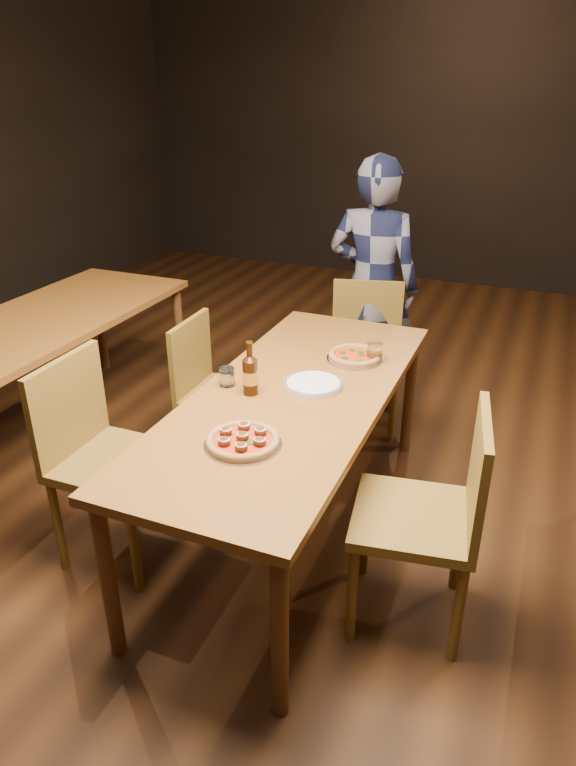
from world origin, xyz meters
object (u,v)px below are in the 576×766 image
at_px(beer_bottle, 250,376).
at_px(chair_main_sw, 224,394).
at_px(table_left, 39,331).
at_px(pizza_meatball, 243,440).
at_px(chair_main_nw, 116,461).
at_px(amber_glass, 375,352).
at_px(chair_end, 365,357).
at_px(chair_main_e, 414,516).
at_px(table_main, 292,407).
at_px(pizza_margherita, 355,356).
at_px(water_glass, 227,377).
at_px(plate_stack, 313,384).
at_px(diner, 373,287).

bearing_deg(beer_bottle, chair_main_sw, 129.54).
relative_size(table_left, pizza_meatball, 6.71).
bearing_deg(chair_main_nw, beer_bottle, -54.43).
bearing_deg(amber_glass, chair_end, 108.85).
bearing_deg(chair_main_e, table_main, -125.63).
relative_size(chair_main_nw, chair_main_e, 1.01).
xyz_separation_m(table_left, chair_main_e, (2.33, -0.62, -0.19)).
distance_m(pizza_margherita, beer_bottle, 0.62).
height_order(chair_main_sw, water_glass, chair_main_sw).
bearing_deg(beer_bottle, chair_main_nw, -143.63).
height_order(table_left, pizza_meatball, pizza_meatball).
relative_size(table_left, chair_main_nw, 2.02).
bearing_deg(table_left, beer_bottle, -13.81).
bearing_deg(plate_stack, chair_main_e, -35.62).
xyz_separation_m(table_main, table_left, (-1.70, 0.30, 0.00)).
bearing_deg(water_glass, pizza_meatball, -56.17).
bearing_deg(diner, amber_glass, 107.45).
distance_m(table_left, chair_end, 1.92).
xyz_separation_m(pizza_meatball, water_glass, (-0.29, 0.44, 0.02)).
relative_size(table_main, chair_main_e, 2.04).
distance_m(chair_main_sw, plate_stack, 0.78).
xyz_separation_m(chair_main_e, water_glass, (-0.93, 0.28, 0.30)).
bearing_deg(pizza_margherita, chair_main_nw, -131.84).
height_order(chair_end, diner, diner).
height_order(pizza_margherita, beer_bottle, beer_bottle).
bearing_deg(pizza_margherita, chair_end, 101.23).
relative_size(table_left, chair_main_e, 2.04).
bearing_deg(table_left, plate_stack, -6.80).
height_order(table_left, beer_bottle, beer_bottle).
height_order(pizza_meatball, amber_glass, amber_glass).
bearing_deg(table_main, diner, 91.98).
height_order(chair_main_sw, chair_main_e, chair_main_e).
distance_m(chair_end, amber_glass, 0.79).
bearing_deg(water_glass, table_left, 166.25).
distance_m(table_main, chair_main_e, 0.73).
bearing_deg(beer_bottle, table_left, 166.19).
bearing_deg(amber_glass, chair_main_e, -63.53).
relative_size(plate_stack, water_glass, 3.03).
height_order(water_glass, amber_glass, amber_glass).
bearing_deg(table_main, plate_stack, 54.45).
height_order(chair_main_nw, beer_bottle, beer_bottle).
relative_size(table_main, beer_bottle, 8.36).
relative_size(pizza_meatball, diner, 0.18).
distance_m(chair_main_nw, pizza_meatball, 0.71).
bearing_deg(chair_main_sw, water_glass, -150.94).
relative_size(chair_main_nw, pizza_meatball, 3.32).
distance_m(beer_bottle, water_glass, 0.14).
distance_m(chair_main_sw, chair_main_e, 1.41).
distance_m(table_left, amber_glass, 1.95).
relative_size(chair_main_sw, chair_main_e, 0.90).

